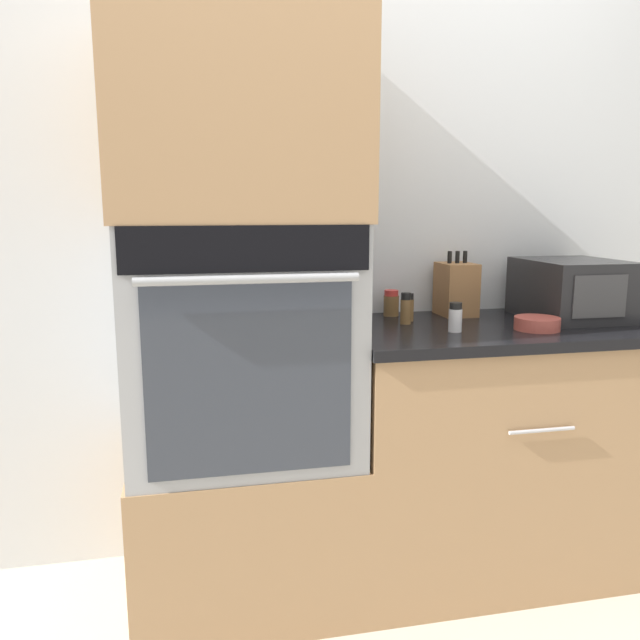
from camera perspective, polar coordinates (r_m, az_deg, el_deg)
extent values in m
plane|color=beige|center=(2.17, 4.73, -26.55)|extent=(12.00, 12.00, 0.00)
cube|color=silver|center=(2.35, 0.74, 9.06)|extent=(8.00, 0.05, 2.50)
cube|color=#A87F56|center=(2.22, -6.88, -17.68)|extent=(0.72, 0.60, 0.52)
cube|color=#9EA0A5|center=(2.01, -7.26, -1.68)|extent=(0.70, 0.59, 0.73)
cube|color=black|center=(1.67, -6.64, 6.46)|extent=(0.67, 0.01, 0.12)
cube|color=#3FBFF2|center=(1.67, -6.63, 6.46)|extent=(0.09, 0.00, 0.03)
cube|color=#333842|center=(1.73, -6.40, -5.40)|extent=(0.57, 0.01, 0.55)
cylinder|color=#9EA0A5|center=(1.65, -6.48, 3.71)|extent=(0.59, 0.02, 0.02)
cube|color=#A87F56|center=(1.99, -7.74, 18.43)|extent=(0.72, 0.60, 0.66)
cube|color=#A87F56|center=(2.39, 15.39, -11.43)|extent=(1.07, 0.60, 0.86)
cube|color=black|center=(2.26, 15.93, -0.78)|extent=(1.09, 0.63, 0.03)
cylinder|color=#B7B7BC|center=(2.07, 19.63, -9.49)|extent=(0.22, 0.01, 0.01)
cube|color=#232326|center=(2.45, 22.02, 2.64)|extent=(0.32, 0.37, 0.21)
cube|color=#3D3D3F|center=(2.29, 24.23, 1.98)|extent=(0.20, 0.01, 0.14)
cube|color=olive|center=(2.39, 12.34, 2.77)|extent=(0.12, 0.16, 0.20)
cylinder|color=black|center=(2.37, 11.77, 5.64)|extent=(0.02, 0.02, 0.04)
cylinder|color=black|center=(2.38, 12.45, 5.64)|extent=(0.02, 0.02, 0.04)
cylinder|color=black|center=(2.39, 13.12, 5.64)|extent=(0.02, 0.02, 0.04)
cylinder|color=#B24C42|center=(2.19, 19.23, -0.30)|extent=(0.15, 0.15, 0.04)
cylinder|color=brown|center=(2.34, 6.52, 1.31)|extent=(0.06, 0.06, 0.08)
cylinder|color=red|center=(2.34, 6.55, 2.48)|extent=(0.05, 0.05, 0.02)
cylinder|color=brown|center=(2.24, 8.09, 0.89)|extent=(0.04, 0.04, 0.08)
cylinder|color=black|center=(2.23, 8.12, 2.15)|extent=(0.03, 0.03, 0.02)
cylinder|color=silver|center=(2.08, 12.26, -0.03)|extent=(0.04, 0.04, 0.08)
cylinder|color=black|center=(2.07, 12.31, 1.29)|extent=(0.04, 0.04, 0.02)
cylinder|color=brown|center=(2.19, 7.84, 0.76)|extent=(0.04, 0.04, 0.09)
cylinder|color=black|center=(2.18, 7.87, 2.18)|extent=(0.03, 0.03, 0.02)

